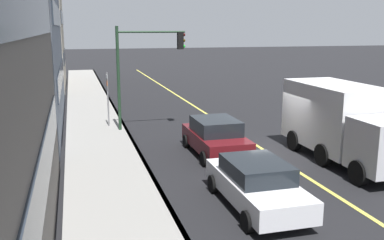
# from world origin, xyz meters

# --- Properties ---
(ground) EXTENTS (200.00, 200.00, 0.00)m
(ground) POSITION_xyz_m (0.00, 0.00, 0.00)
(ground) COLOR black
(sidewalk_slab) EXTENTS (80.00, 3.16, 0.15)m
(sidewalk_slab) POSITION_xyz_m (0.00, 7.05, 0.07)
(sidewalk_slab) COLOR gray
(sidewalk_slab) RESTS_ON ground
(curb_edge) EXTENTS (80.00, 0.16, 0.15)m
(curb_edge) POSITION_xyz_m (0.00, 5.55, 0.07)
(curb_edge) COLOR slate
(curb_edge) RESTS_ON ground
(lane_stripe_center) EXTENTS (80.00, 0.16, 0.01)m
(lane_stripe_center) POSITION_xyz_m (0.00, 0.00, 0.01)
(lane_stripe_center) COLOR #D8CC4C
(lane_stripe_center) RESTS_ON ground
(car_white) EXTENTS (4.52, 2.00, 1.47)m
(car_white) POSITION_xyz_m (-5.37, 2.91, 0.76)
(car_white) COLOR silver
(car_white) RESTS_ON ground
(car_maroon) EXTENTS (4.32, 2.08, 1.59)m
(car_maroon) POSITION_xyz_m (0.31, 2.33, 0.81)
(car_maroon) COLOR #591116
(car_maroon) RESTS_ON ground
(truck_white) EXTENTS (6.72, 2.57, 3.11)m
(truck_white) POSITION_xyz_m (-1.92, -2.45, 1.65)
(truck_white) COLOR silver
(truck_white) RESTS_ON ground
(traffic_light_mast) EXTENTS (0.28, 3.64, 5.50)m
(traffic_light_mast) POSITION_xyz_m (5.53, 4.49, 3.76)
(traffic_light_mast) COLOR #1E3823
(traffic_light_mast) RESTS_ON ground
(street_sign_post) EXTENTS (0.60, 0.08, 3.08)m
(street_sign_post) POSITION_xyz_m (6.56, 6.38, 1.80)
(street_sign_post) COLOR slate
(street_sign_post) RESTS_ON ground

